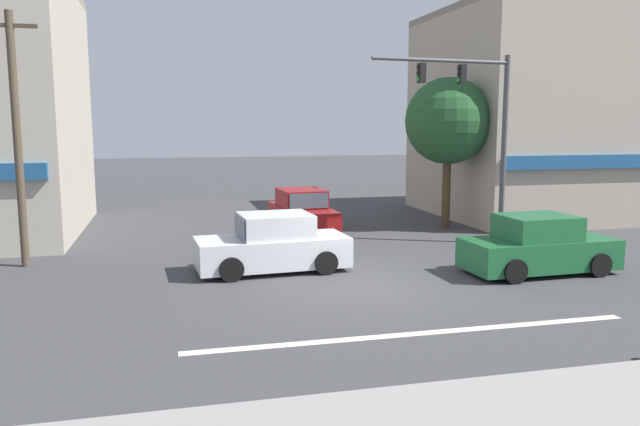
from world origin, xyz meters
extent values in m
plane|color=#3D3D3F|center=(0.00, 0.00, 0.00)|extent=(120.00, 120.00, 0.00)
cube|color=silver|center=(0.00, -3.50, 0.00)|extent=(9.00, 0.24, 0.01)
cube|color=tan|center=(12.28, 10.26, 4.25)|extent=(10.83, 8.66, 8.51)
cube|color=#1E5184|center=(12.28, 5.83, 2.60)|extent=(10.29, 0.24, 0.50)
cube|color=gray|center=(12.28, 10.26, 8.66)|extent=(10.83, 8.66, 0.30)
cylinder|color=#4C3823|center=(5.82, 7.73, 1.43)|extent=(0.32, 0.32, 2.87)
sphere|color=#235128|center=(5.82, 7.73, 4.10)|extent=(3.28, 3.28, 3.28)
cylinder|color=brown|center=(-8.57, 4.48, 3.51)|extent=(0.22, 0.22, 7.02)
cube|color=#473828|center=(-8.57, 4.48, 6.62)|extent=(1.40, 0.12, 0.10)
cylinder|color=brown|center=(8.44, 9.42, 3.90)|extent=(0.22, 0.22, 7.80)
cube|color=#473828|center=(8.44, 9.42, 7.40)|extent=(1.40, 0.12, 0.10)
cylinder|color=#47474C|center=(6.25, 4.36, 3.10)|extent=(0.18, 0.18, 6.20)
cylinder|color=#47474C|center=(3.86, 4.13, 5.95)|extent=(4.79, 0.58, 0.12)
cube|color=black|center=(4.58, 4.20, 5.55)|extent=(0.22, 0.26, 0.60)
sphere|color=black|center=(4.46, 4.19, 5.73)|extent=(0.12, 0.12, 0.12)
sphere|color=black|center=(4.46, 4.19, 5.55)|extent=(0.12, 0.12, 0.12)
sphere|color=green|center=(4.46, 4.19, 5.37)|extent=(0.12, 0.12, 0.12)
cube|color=black|center=(3.15, 4.06, 5.55)|extent=(0.22, 0.26, 0.60)
sphere|color=black|center=(3.03, 4.05, 5.73)|extent=(0.12, 0.12, 0.12)
sphere|color=black|center=(3.03, 4.05, 5.55)|extent=(0.12, 0.12, 0.12)
sphere|color=green|center=(3.03, 4.05, 5.37)|extent=(0.12, 0.12, 0.12)
cube|color=#1E6033|center=(5.10, 0.34, 0.54)|extent=(4.16, 1.85, 0.80)
cube|color=#1E6033|center=(5.00, 0.33, 1.26)|extent=(1.96, 1.63, 0.64)
cube|color=#475666|center=(5.97, 0.37, 1.26)|extent=(0.11, 1.44, 0.54)
cylinder|color=black|center=(6.34, 1.23, 0.32)|extent=(0.65, 0.20, 0.64)
cylinder|color=black|center=(6.40, -0.46, 0.32)|extent=(0.65, 0.20, 0.64)
cylinder|color=black|center=(3.80, 1.14, 0.32)|extent=(0.65, 0.20, 0.64)
cylinder|color=black|center=(3.86, -0.56, 0.32)|extent=(0.65, 0.20, 0.64)
cube|color=maroon|center=(0.24, 8.15, 0.54)|extent=(1.97, 4.21, 0.80)
cube|color=maroon|center=(0.23, 8.25, 1.26)|extent=(1.69, 2.00, 0.64)
cube|color=#475666|center=(0.30, 7.28, 1.26)|extent=(1.44, 0.16, 0.54)
cylinder|color=black|center=(1.17, 6.94, 0.32)|extent=(0.22, 0.65, 0.64)
cylinder|color=black|center=(-0.52, 6.82, 0.32)|extent=(0.22, 0.65, 0.64)
cylinder|color=black|center=(1.00, 9.48, 0.32)|extent=(0.22, 0.65, 0.64)
cylinder|color=black|center=(-0.70, 9.36, 0.32)|extent=(0.22, 0.65, 0.64)
cube|color=silver|center=(-1.87, 2.27, 0.54)|extent=(4.20, 1.96, 0.80)
cube|color=silver|center=(-1.77, 2.27, 1.26)|extent=(2.00, 1.68, 0.64)
cube|color=#475666|center=(-2.73, 2.21, 1.26)|extent=(0.15, 1.44, 0.54)
cylinder|color=black|center=(-3.08, 1.33, 0.32)|extent=(0.65, 0.22, 0.64)
cylinder|color=black|center=(-3.19, 3.03, 0.32)|extent=(0.65, 0.22, 0.64)
cylinder|color=black|center=(-0.54, 1.50, 0.32)|extent=(0.65, 0.22, 0.64)
cylinder|color=black|center=(-0.65, 3.20, 0.32)|extent=(0.65, 0.22, 0.64)
camera|label=1|loc=(-4.57, -14.27, 4.03)|focal=35.00mm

